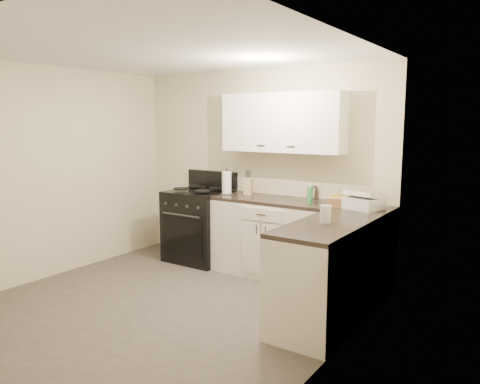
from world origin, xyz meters
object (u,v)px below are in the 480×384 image
Objects in this scene: paper_towel at (227,183)px; countertop_grill at (364,203)px; stove at (199,227)px; knife_block at (248,186)px; wicker_basket at (341,202)px.

paper_towel is 1.80m from countertop_grill.
stove is 2.31m from countertop_grill.
knife_block is at bearing -168.90° from countertop_grill.
countertop_grill is at bearing -0.64° from stove.
paper_towel reaches higher than wicker_basket.
wicker_basket is (1.29, -0.14, -0.06)m from knife_block.
stove is 3.35× the size of paper_towel.
knife_block reaches higher than countertop_grill.
stove is at bearing 173.95° from knife_block.
paper_towel is (0.45, 0.00, 0.62)m from stove.
knife_block is 0.64× the size of countertop_grill.
paper_towel reaches higher than knife_block.
wicker_basket is at bearing -0.81° from stove.
countertop_grill is at bearing 0.75° from wicker_basket.
countertop_grill is at bearing -0.86° from paper_towel.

